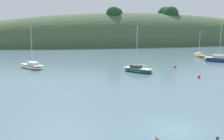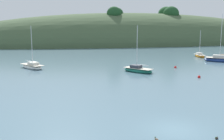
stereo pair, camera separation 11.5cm
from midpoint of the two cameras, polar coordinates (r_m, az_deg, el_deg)
ground_plane at (r=20.77m, az=13.17°, el=-12.35°), size 400.00×400.00×0.00m
far_shoreline_hill at (r=110.10m, az=4.47°, el=5.65°), size 150.00×36.00×28.03m
sailboat_yellow_far at (r=68.21m, az=18.19°, el=2.96°), size 2.51×5.02×6.60m
sailboat_black_sloop at (r=44.11m, az=5.48°, el=0.02°), size 4.72×5.45×7.83m
sailboat_navy_dinghy at (r=49.64m, az=-16.90°, el=0.74°), size 4.82×5.91×7.75m
sailboat_grey_yawl at (r=60.97m, az=22.28°, el=2.08°), size 6.83×6.36×10.11m
mooring_buoy_channel at (r=41.24m, az=18.11°, el=-1.41°), size 0.44×0.44×0.54m
mooring_buoy_outer at (r=49.49m, az=13.37°, el=0.59°), size 0.44×0.44×0.54m
duck_lone_right at (r=18.79m, az=9.55°, el=-14.49°), size 0.28×0.42×0.24m
duck_trailing at (r=20.06m, az=21.55°, el=-13.44°), size 0.39×0.35×0.24m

